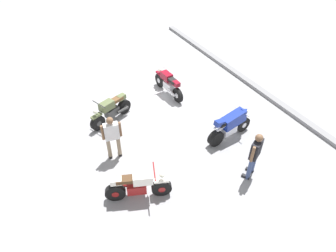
{
  "coord_description": "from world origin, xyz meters",
  "views": [
    {
      "loc": [
        9.18,
        -4.22,
        7.16
      ],
      "look_at": [
        2.4,
        -0.62,
        0.75
      ],
      "focal_mm": 30.96,
      "sensor_mm": 36.0,
      "label": 1
    }
  ],
  "objects": [
    {
      "name": "person_in_white_shirt",
      "position": [
        2.19,
        -2.55,
        0.96
      ],
      "size": [
        0.37,
        0.66,
        1.68
      ],
      "rotation": [
        0.0,
        0.0,
        2.97
      ],
      "color": "gray",
      "rests_on": "ground"
    },
    {
      "name": "motorcycle_maroon_cruiser",
      "position": [
        -0.36,
        0.87,
        0.52
      ],
      "size": [
        2.09,
        0.7,
        1.09
      ],
      "rotation": [
        0.0,
        0.0,
        3.23
      ],
      "color": "black",
      "rests_on": "ground"
    },
    {
      "name": "motorcycle_cream_vintage",
      "position": [
        4.1,
        -2.5,
        0.49
      ],
      "size": [
        0.97,
        1.88,
        1.07
      ],
      "rotation": [
        0.0,
        0.0,
        1.21
      ],
      "color": "black",
      "rests_on": "ground"
    },
    {
      "name": "curb_edge",
      "position": [
        0.0,
        4.6,
        0.07
      ],
      "size": [
        14.0,
        0.3,
        0.15
      ],
      "primitive_type": "cube",
      "color": "gray",
      "rests_on": "ground"
    },
    {
      "name": "person_in_black_shirt",
      "position": [
        4.99,
        0.96,
        0.98
      ],
      "size": [
        0.48,
        0.62,
        1.71
      ],
      "rotation": [
        0.0,
        0.0,
        3.63
      ],
      "color": "#384772",
      "rests_on": "ground"
    },
    {
      "name": "motorcycle_olive_vintage",
      "position": [
        0.27,
        -1.97,
        0.49
      ],
      "size": [
        0.96,
        1.87,
        1.07
      ],
      "rotation": [
        0.0,
        0.0,
        5.1
      ],
      "color": "black",
      "rests_on": "ground"
    },
    {
      "name": "ground_plane",
      "position": [
        0.0,
        0.0,
        0.0
      ],
      "size": [
        40.0,
        40.0,
        0.0
      ],
      "primitive_type": "plane",
      "color": "gray"
    },
    {
      "name": "motorcycle_blue_sportbike",
      "position": [
        3.22,
        1.48,
        0.59
      ],
      "size": [
        0.7,
        1.96,
        1.14
      ],
      "rotation": [
        0.0,
        0.0,
        1.69
      ],
      "color": "black",
      "rests_on": "ground"
    }
  ]
}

